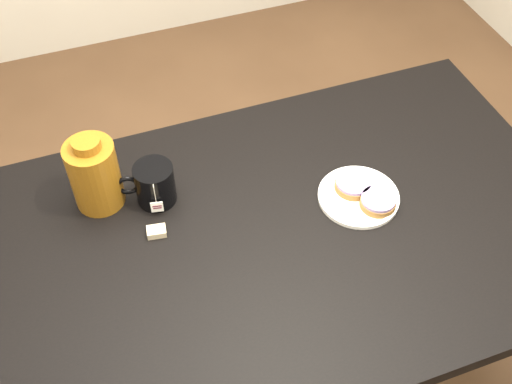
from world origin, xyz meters
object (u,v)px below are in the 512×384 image
table (293,248)px  plate (359,196)px  mug (154,184)px  bagel_front (378,202)px  bagel_back (353,184)px  bagel_package (94,174)px  teabag_pouch (157,232)px

table → plate: 0.21m
table → mug: size_ratio=9.26×
table → bagel_front: (0.21, -0.01, 0.11)m
bagel_back → bagel_package: bearing=162.7°
bagel_front → mug: (-0.50, 0.22, 0.03)m
bagel_front → mug: mug is taller
table → bagel_back: (0.18, 0.06, 0.11)m
table → bagel_front: bagel_front is taller
plate → bagel_package: bearing=160.4°
mug → bagel_package: (-0.13, 0.04, 0.04)m
bagel_front → teabag_pouch: bagel_front is taller
bagel_back → bagel_front: (0.03, -0.07, -0.00)m
mug → teabag_pouch: 0.12m
plate → bagel_package: size_ratio=0.99×
table → mug: mug is taller
table → bagel_package: 0.52m
teabag_pouch → bagel_package: (-0.10, 0.15, 0.08)m
table → bagel_front: 0.24m
plate → mug: (-0.47, 0.17, 0.05)m
table → mug: bearing=144.8°
table → teabag_pouch: (-0.31, 0.09, 0.09)m
plate → teabag_pouch: teabag_pouch is taller
plate → bagel_package: 0.65m
bagel_back → bagel_front: 0.08m
plate → bagel_front: bagel_front is taller
table → bagel_package: (-0.42, 0.25, 0.18)m
teabag_pouch → bagel_package: bagel_package is taller
table → teabag_pouch: bearing=163.2°
plate → mug: bearing=160.1°
teabag_pouch → bagel_package: 0.20m
bagel_package → plate: bearing=-19.6°
table → bagel_back: bearing=18.1°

